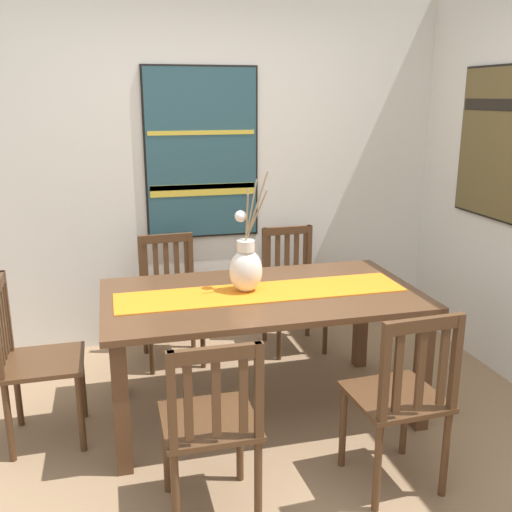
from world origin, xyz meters
TOP-DOWN VIEW (x-y plane):
  - ground_plane at (0.00, 0.00)m, footprint 6.40×6.40m
  - wall_back at (0.00, 1.86)m, footprint 6.40×0.12m
  - dining_table at (0.08, 0.57)m, footprint 1.83×1.01m
  - table_runner at (0.08, 0.57)m, footprint 1.68×0.36m
  - centerpiece_vase at (0.00, 0.62)m, footprint 0.23×0.16m
  - chair_0 at (0.56, 1.47)m, footprint 0.43×0.43m
  - chair_1 at (-1.21, 0.57)m, footprint 0.42×0.42m
  - chair_2 at (0.54, -0.30)m, footprint 0.44×0.44m
  - chair_3 at (-0.37, -0.29)m, footprint 0.42×0.42m
  - chair_4 at (-0.36, 1.46)m, footprint 0.44×0.44m
  - painting_on_back_wall at (-0.05, 1.79)m, footprint 0.85×0.05m
  - painting_on_side_wall at (1.79, 0.79)m, footprint 0.05×1.01m

SIDE VIEW (x-z plane):
  - ground_plane at x=0.00m, z-range -0.03..0.00m
  - chair_3 at x=-0.37m, z-range 0.03..0.93m
  - chair_4 at x=-0.36m, z-range 0.04..0.94m
  - chair_2 at x=0.54m, z-range 0.02..0.96m
  - chair_0 at x=0.56m, z-range 0.04..0.94m
  - chair_1 at x=-1.21m, z-range 0.03..0.97m
  - dining_table at x=0.08m, z-range 0.28..1.03m
  - table_runner at x=0.08m, z-range 0.76..0.76m
  - centerpiece_vase at x=0.00m, z-range 0.56..1.26m
  - wall_back at x=0.00m, z-range 0.00..2.70m
  - painting_on_back_wall at x=-0.05m, z-range 0.82..2.08m
  - painting_on_side_wall at x=1.79m, z-range 1.05..2.06m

